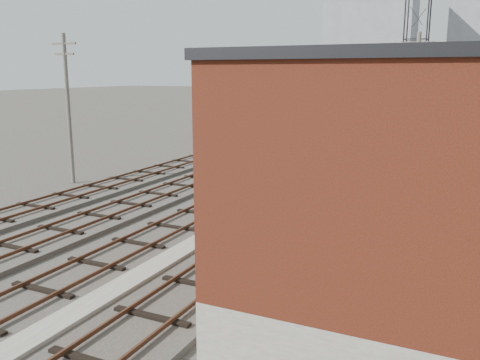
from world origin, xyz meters
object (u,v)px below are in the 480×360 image
Objects in this scene: site_trailer at (282,128)px; switch_stand at (271,153)px; car_red at (210,132)px; car_silver at (264,128)px; car_grey at (262,124)px; signal_mast at (218,234)px.

switch_stand is at bearing -86.67° from site_trailer.
switch_stand is 15.49m from car_red.
car_silver is at bearing -14.91° from car_red.
switch_stand reaches higher than car_grey.
car_red is at bearing -179.63° from site_trailer.
switch_stand is 17.88m from car_silver.
site_trailer reaches higher than switch_stand.
switch_stand is 0.24× the size of site_trailer.
car_red is 6.77m from car_silver.
site_trailer is (-3.91, 12.56, 0.52)m from switch_stand.
car_grey is (-9.63, 20.94, -0.00)m from switch_stand.
car_grey is (-17.53, 44.52, -1.59)m from signal_mast.
car_red is at bearing 150.68° from car_grey.
switch_stand is 0.33× the size of car_silver.
car_silver is at bearing -174.93° from car_grey.
site_trailer is 1.40× the size of car_silver.
switch_stand is at bearing -179.55° from car_silver.
car_grey reaches higher than car_red.
car_silver is (-15.29, 39.86, -1.56)m from signal_mast.
car_red is 10.37m from car_grey.
signal_mast is 38.03m from site_trailer.
car_red is 0.87× the size of car_silver.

